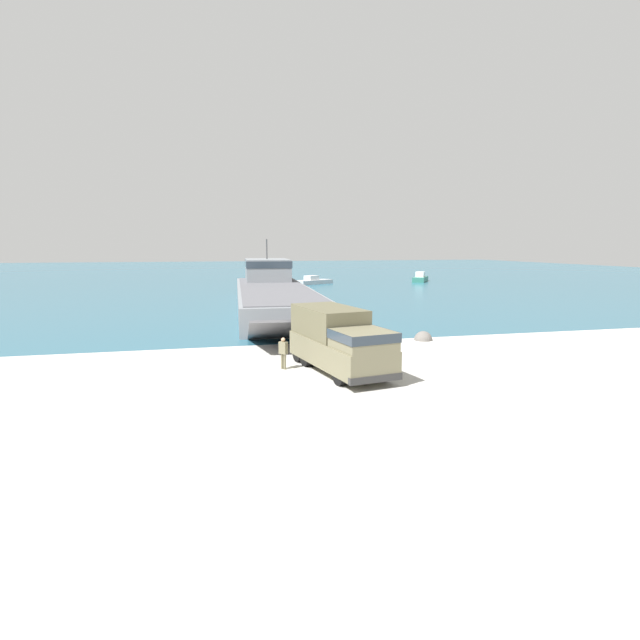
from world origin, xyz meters
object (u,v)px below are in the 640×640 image
object	(u,v)px
moored_boat_b	(313,281)
moored_boat_a	(420,278)
landing_craft	(272,290)
military_truck	(339,340)
soldier_on_ramp	(283,351)

from	to	relation	value
moored_boat_b	moored_boat_a	bearing A→B (deg)	63.45
landing_craft	military_truck	xyz separation A→B (m)	(-0.59, -28.27, -0.07)
moored_boat_a	soldier_on_ramp	bearing A→B (deg)	-87.96
military_truck	moored_boat_b	size ratio (longest dim) A/B	1.12
military_truck	moored_boat_b	bearing A→B (deg)	157.97
moored_boat_b	soldier_on_ramp	bearing A→B (deg)	-43.36
landing_craft	military_truck	size ratio (longest dim) A/B	4.97
landing_craft	moored_boat_a	world-z (taller)	landing_craft
military_truck	soldier_on_ramp	bearing A→B (deg)	-122.06
soldier_on_ramp	moored_boat_b	distance (m)	58.71
military_truck	moored_boat_b	xyz separation A→B (m)	(11.67, 57.98, -1.15)
soldier_on_ramp	moored_boat_b	xyz separation A→B (m)	(14.35, 56.93, -0.49)
military_truck	moored_boat_a	world-z (taller)	military_truck
moored_boat_b	military_truck	bearing A→B (deg)	-40.59
soldier_on_ramp	moored_boat_a	distance (m)	67.22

